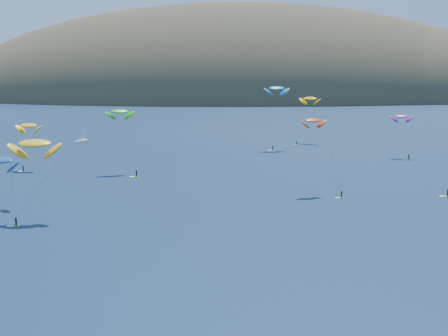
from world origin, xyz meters
The scene contains 10 objects.
island centered at (39.40, 562.36, -10.74)m, with size 730.00×300.00×210.00m.
sailboat centered at (-64.68, 200.56, 0.98)m, with size 10.24×9.47×12.23m.
kitesurfer_1 centered at (-67.07, 131.07, 14.55)m, with size 9.88×8.68×17.11m.
kitesurfer_2 centered at (-46.25, 65.27, 17.26)m, with size 11.65×10.31×20.42m.
kitesurfer_3 centered at (-36.16, 125.86, 19.53)m, with size 11.57×12.94×22.01m.
kitesurfer_4 centered at (19.32, 179.61, 24.57)m, with size 10.44×9.27×27.37m.
kitesurfer_6 centered at (63.63, 155.78, 15.23)m, with size 8.64×10.06×17.51m.
kitesurfer_9 centered at (20.77, 93.29, 19.65)m, with size 11.31×10.39×21.67m.
kitesurfer_10 centered at (-58.19, 77.53, 11.49)m, with size 10.68×10.92×14.22m.
kitesurfer_11 centered at (35.90, 199.46, 19.24)m, with size 12.46×13.77×21.92m.
Camera 1 is at (-5.82, -73.92, 35.56)m, focal length 50.00 mm.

